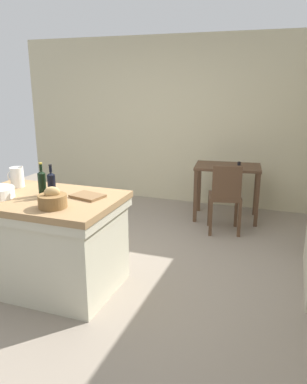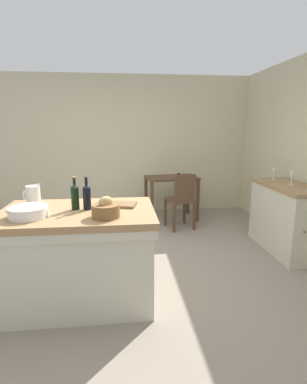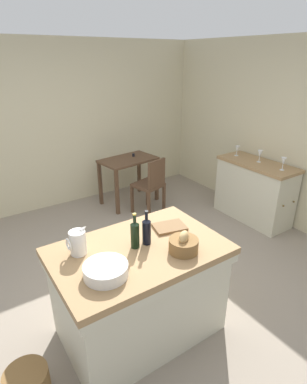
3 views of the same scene
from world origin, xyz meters
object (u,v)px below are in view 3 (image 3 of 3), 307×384
Objects in this scene: bread_basket at (184,244)px; wine_glass_middle at (237,149)px; island_table at (140,288)px; wash_bowl at (106,270)px; wooden_chair at (151,184)px; wine_glass_far_left at (283,161)px; wine_bottle_amber at (135,234)px; wine_glass_left at (260,154)px; writing_desk at (128,166)px; side_cabinet at (254,191)px; cutting_board at (170,227)px; pitcher at (78,242)px; wine_bottle_dark at (147,231)px.

bread_basket is 1.53× the size of wine_glass_middle.
wash_bowl is at bearing -155.88° from island_table.
bread_basket reaches higher than wooden_chair.
wash_bowl is at bearing -167.21° from wine_glass_far_left.
wine_glass_left is at bearing 18.57° from wine_bottle_amber.
wine_glass_left is at bearing 87.09° from wine_glass_far_left.
wash_bowl reaches higher than writing_desk.
side_cabinet is 6.64× the size of wine_glass_far_left.
cutting_board reaches higher than writing_desk.
wine_glass_middle is at bearing 90.50° from wine_glass_far_left.
pitcher reaches higher than bread_basket.
wine_glass_middle is (1.22, -0.58, 0.51)m from wooden_chair.
wine_glass_middle is (1.29, -1.15, 0.36)m from writing_desk.
writing_desk is 2.07m from wine_glass_left.
wine_bottle_dark is at bearing -152.56° from wine_glass_middle.
bread_basket is at bearing -117.07° from wooden_chair.
wine_bottle_amber is at bearing -161.47° from side_cabinet.
wooden_chair is 1.93m from wine_glass_far_left.
island_table is at bearing -166.35° from wine_bottle_dark.
writing_desk is (1.29, 2.47, 0.17)m from island_table.
wine_bottle_dark is at bearing -162.79° from cutting_board.
wine_glass_left reaches higher than writing_desk.
wine_bottle_amber is 1.73× the size of wine_glass_far_left.
wine_glass_far_left and wine_glass_left have the same top height.
wine_bottle_dark is 2.81m from wine_glass_middle.
pitcher is at bearing -136.61° from wooden_chair.
bread_basket is at bearing -42.71° from wine_bottle_amber.
pitcher is 0.83m from bread_basket.
cutting_board is 2.35m from wine_glass_left.
wash_bowl is 1.36× the size of bread_basket.
wine_bottle_amber is at bearing 119.08° from island_table.
wine_glass_left is at bearing 22.81° from side_cabinet.
wine_bottle_dark is 1.70× the size of wine_glass_left.
wine_bottle_amber reaches higher than side_cabinet.
wine_bottle_dark is (-1.27, -1.88, 0.52)m from wooden_chair.
writing_desk is 4.01× the size of pitcher.
wine_bottle_dark is 1.95× the size of wine_glass_middle.
wash_bowl is 1.14× the size of cutting_board.
cutting_board is 0.93× the size of wine_bottle_dark.
wine_glass_middle is (2.58, 1.32, 0.53)m from island_table.
writing_desk is 2.91m from bread_basket.
pitcher is 3.13m from wine_glass_left.
island_table is 1.53× the size of wooden_chair.
side_cabinet is 4.20× the size of cutting_board.
wine_bottle_dark is (-0.18, 0.26, 0.06)m from bread_basket.
writing_desk is at bearing 138.26° from wine_glass_middle.
pitcher is at bearing 157.73° from wine_bottle_amber.
cutting_board is 0.92× the size of wine_bottle_amber.
bread_basket is at bearing -153.80° from side_cabinet.
wine_glass_middle is at bearing 90.02° from side_cabinet.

